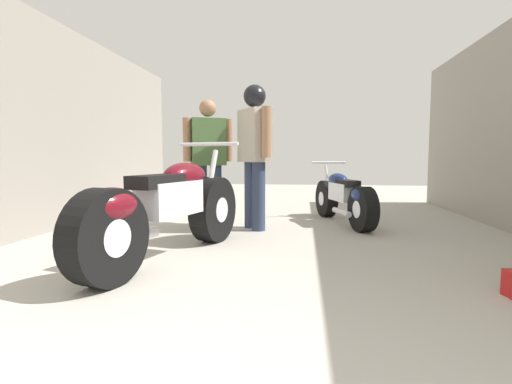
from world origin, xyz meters
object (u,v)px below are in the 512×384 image
object	(u,v)px
mechanic_in_blue	(208,155)
mechanic_with_helmet	(255,144)
motorcycle_maroon_cruiser	(167,210)
motorcycle_black_naked	(344,198)

from	to	relation	value
mechanic_in_blue	mechanic_with_helmet	world-z (taller)	mechanic_with_helmet
motorcycle_maroon_cruiser	motorcycle_black_naked	xyz separation A→B (m)	(1.74, 2.14, -0.09)
motorcycle_black_naked	mechanic_with_helmet	bearing A→B (deg)	-154.60
motorcycle_maroon_cruiser	mechanic_in_blue	bearing A→B (deg)	92.46
motorcycle_black_naked	mechanic_in_blue	world-z (taller)	mechanic_in_blue
motorcycle_black_naked	mechanic_in_blue	xyz separation A→B (m)	(-1.82, -0.33, 0.59)
motorcycle_black_naked	motorcycle_maroon_cruiser	bearing A→B (deg)	-129.15
mechanic_with_helmet	motorcycle_maroon_cruiser	bearing A→B (deg)	-109.98
motorcycle_maroon_cruiser	mechanic_with_helmet	distance (m)	1.80
mechanic_in_blue	motorcycle_maroon_cruiser	bearing A→B (deg)	-87.54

